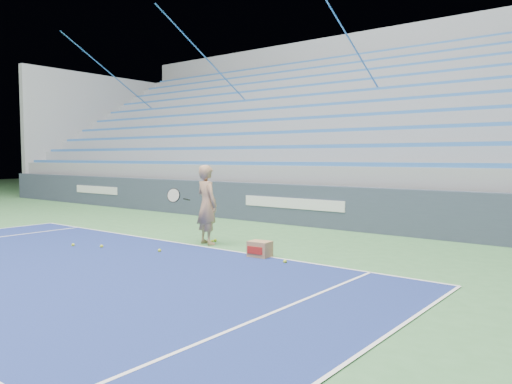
# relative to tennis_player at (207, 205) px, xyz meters

# --- Properties ---
(sponsor_barrier) EXTENTS (30.00, 0.32, 1.10)m
(sponsor_barrier) POSITION_rel_tennis_player_xyz_m (-0.22, 3.69, -0.29)
(sponsor_barrier) COLOR #353F52
(sponsor_barrier) RESTS_ON ground
(bleachers) EXTENTS (31.00, 9.15, 7.30)m
(bleachers) POSITION_rel_tennis_player_xyz_m (-0.22, 9.41, 1.52)
(bleachers) COLOR gray
(bleachers) RESTS_ON ground
(tennis_player) EXTENTS (0.96, 0.90, 1.68)m
(tennis_player) POSITION_rel_tennis_player_xyz_m (0.00, 0.00, 0.00)
(tennis_player) COLOR tan
(tennis_player) RESTS_ON ground
(ball_box) EXTENTS (0.43, 0.35, 0.30)m
(ball_box) POSITION_rel_tennis_player_xyz_m (1.73, -0.40, -0.69)
(ball_box) COLOR #A3784F
(ball_box) RESTS_ON ground
(tennis_ball_0) EXTENTS (0.07, 0.07, 0.07)m
(tennis_ball_0) POSITION_rel_tennis_player_xyz_m (-0.09, -1.23, -0.81)
(tennis_ball_0) COLOR #C4D92C
(tennis_ball_0) RESTS_ON ground
(tennis_ball_1) EXTENTS (0.07, 0.07, 0.07)m
(tennis_ball_1) POSITION_rel_tennis_player_xyz_m (2.41, -0.56, -0.81)
(tennis_ball_1) COLOR #C4D92C
(tennis_ball_1) RESTS_ON ground
(tennis_ball_2) EXTENTS (0.07, 0.07, 0.07)m
(tennis_ball_2) POSITION_rel_tennis_player_xyz_m (-1.97, -1.92, -0.81)
(tennis_ball_2) COLOR #C4D92C
(tennis_ball_2) RESTS_ON ground
(tennis_ball_3) EXTENTS (0.07, 0.07, 0.07)m
(tennis_ball_3) POSITION_rel_tennis_player_xyz_m (-1.36, -1.66, -0.81)
(tennis_ball_3) COLOR #C4D92C
(tennis_ball_3) RESTS_ON ground
(tennis_ball_4) EXTENTS (0.07, 0.07, 0.07)m
(tennis_ball_4) POSITION_rel_tennis_player_xyz_m (-0.02, 0.19, -0.81)
(tennis_ball_4) COLOR #C4D92C
(tennis_ball_4) RESTS_ON ground
(tennis_ball_5) EXTENTS (0.07, 0.07, 0.07)m
(tennis_ball_5) POSITION_rel_tennis_player_xyz_m (-0.06, 0.32, -0.81)
(tennis_ball_5) COLOR #C4D92C
(tennis_ball_5) RESTS_ON ground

